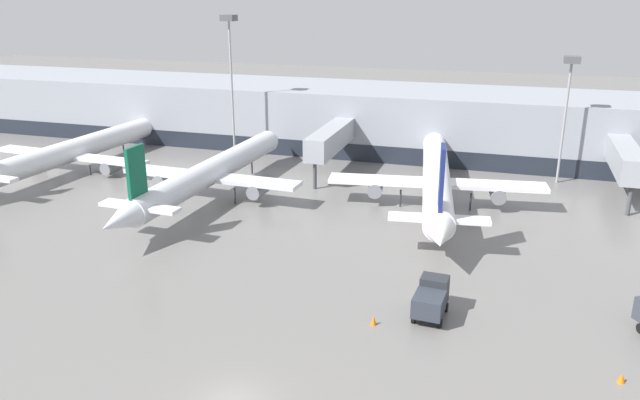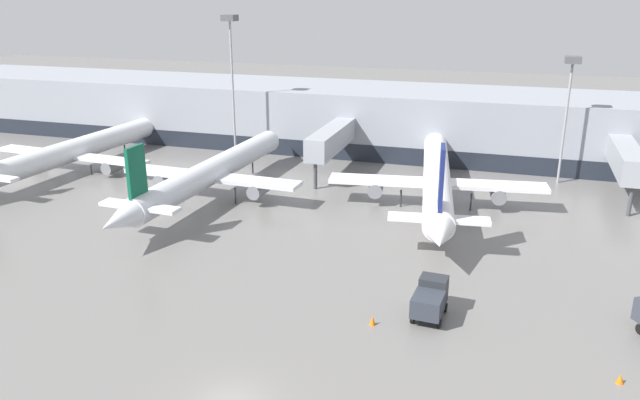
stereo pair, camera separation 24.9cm
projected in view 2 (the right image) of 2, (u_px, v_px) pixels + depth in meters
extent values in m
cube|color=gray|center=(411.00, 121.00, 90.62)|extent=(160.00, 16.00, 9.00)
cube|color=#1E232D|center=(400.00, 156.00, 84.40)|extent=(156.80, 0.10, 2.40)
cube|color=#9399A0|center=(331.00, 139.00, 79.06)|extent=(2.60, 14.32, 2.80)
cylinder|color=#3F4247|center=(315.00, 176.00, 74.10)|extent=(0.44, 0.44, 3.20)
cube|color=#9399A0|center=(626.00, 159.00, 69.76)|extent=(2.60, 13.42, 2.80)
cylinder|color=#3F4247|center=(630.00, 201.00, 65.20)|extent=(0.44, 0.44, 3.20)
cylinder|color=silver|center=(75.00, 150.00, 81.89)|extent=(5.03, 30.50, 2.88)
cone|color=silver|center=(152.00, 125.00, 96.68)|extent=(2.96, 3.36, 2.74)
cube|color=silver|center=(71.00, 155.00, 81.41)|extent=(23.16, 3.96, 0.44)
cylinder|color=slate|center=(34.00, 157.00, 83.92)|extent=(1.76, 2.66, 1.59)
cylinder|color=slate|center=(112.00, 167.00, 79.45)|extent=(1.76, 2.66, 1.59)
cylinder|color=#2D2D33|center=(125.00, 147.00, 91.22)|extent=(0.20, 0.20, 1.33)
cylinder|color=#2D2D33|center=(46.00, 164.00, 82.46)|extent=(0.20, 0.20, 1.33)
cylinder|color=#2D2D33|center=(91.00, 170.00, 79.91)|extent=(0.20, 0.20, 1.33)
cylinder|color=silver|center=(214.00, 170.00, 70.90)|extent=(4.15, 30.75, 2.84)
cone|color=silver|center=(274.00, 138.00, 85.95)|extent=(2.83, 3.23, 2.69)
cone|color=silver|center=(117.00, 221.00, 55.35)|extent=(2.73, 4.36, 2.55)
cube|color=silver|center=(211.00, 177.00, 70.40)|extent=(21.39, 3.77, 0.44)
cube|color=silver|center=(140.00, 206.00, 58.25)|extent=(8.15, 1.95, 0.35)
cube|color=#0C5138|center=(136.00, 174.00, 57.23)|extent=(0.47, 2.58, 5.21)
cylinder|color=slate|center=(166.00, 179.00, 72.59)|extent=(1.69, 3.21, 1.56)
cylinder|color=slate|center=(259.00, 189.00, 68.76)|extent=(1.69, 3.21, 1.56)
cylinder|color=#2D2D33|center=(253.00, 167.00, 80.48)|extent=(0.20, 0.20, 1.84)
cylinder|color=#2D2D33|center=(182.00, 189.00, 71.34)|extent=(0.20, 0.20, 1.84)
cylinder|color=#2D2D33|center=(235.00, 196.00, 69.15)|extent=(0.20, 0.20, 1.84)
cylinder|color=white|center=(437.00, 176.00, 68.31)|extent=(7.22, 31.53, 2.91)
cone|color=white|center=(435.00, 140.00, 84.49)|extent=(3.17, 3.55, 2.76)
cone|color=white|center=(439.00, 236.00, 51.60)|extent=(3.19, 4.68, 2.61)
cube|color=white|center=(436.00, 183.00, 67.77)|extent=(23.61, 6.17, 0.44)
cube|color=white|center=(439.00, 219.00, 54.72)|extent=(9.04, 2.87, 0.35)
cube|color=navy|center=(441.00, 180.00, 53.57)|extent=(0.73, 2.69, 5.97)
cylinder|color=slate|center=(376.00, 188.00, 69.07)|extent=(2.03, 3.45, 1.60)
cylinder|color=slate|center=(498.00, 194.00, 67.03)|extent=(2.03, 3.45, 1.60)
cylinder|color=#2D2D33|center=(435.00, 170.00, 78.59)|extent=(0.20, 0.20, 1.94)
cylinder|color=#2D2D33|center=(401.00, 198.00, 68.16)|extent=(0.20, 0.20, 1.94)
cylinder|color=#2D2D33|center=(471.00, 202.00, 67.00)|extent=(0.20, 0.20, 1.94)
cylinder|color=black|center=(640.00, 329.00, 43.09)|extent=(0.59, 0.72, 0.70)
cube|color=#2D333D|center=(428.00, 305.00, 44.25)|extent=(2.25, 2.56, 1.43)
cube|color=#26282D|center=(433.00, 289.00, 45.89)|extent=(2.08, 1.61, 1.99)
cylinder|color=black|center=(420.00, 303.00, 46.70)|extent=(0.29, 0.71, 0.70)
cylinder|color=black|center=(445.00, 308.00, 46.05)|extent=(0.29, 0.71, 0.70)
cylinder|color=black|center=(413.00, 318.00, 44.53)|extent=(0.29, 0.71, 0.70)
cylinder|color=black|center=(439.00, 323.00, 43.89)|extent=(0.29, 0.71, 0.70)
cone|color=orange|center=(373.00, 320.00, 44.25)|extent=(0.41, 0.41, 0.73)
cone|color=orange|center=(620.00, 379.00, 37.72)|extent=(0.48, 0.48, 0.61)
cylinder|color=gray|center=(233.00, 92.00, 85.15)|extent=(0.30, 0.30, 18.67)
cube|color=#4C4C51|center=(230.00, 18.00, 82.02)|extent=(1.80, 1.80, 0.80)
cylinder|color=gray|center=(565.00, 125.00, 74.62)|extent=(0.30, 0.30, 14.50)
cube|color=#4C4C51|center=(573.00, 60.00, 72.16)|extent=(1.80, 1.80, 0.80)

